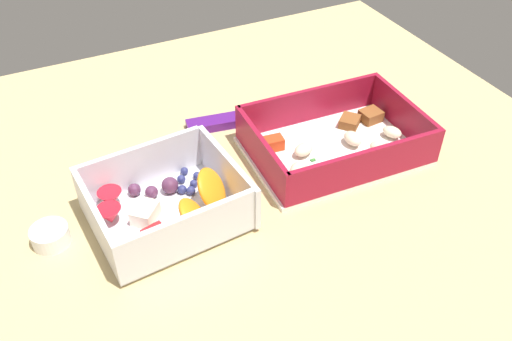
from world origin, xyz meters
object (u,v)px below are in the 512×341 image
pasta_container (334,142)px  paper_cup_liner (50,236)px  fruit_bowl (167,205)px  candy_bar (213,123)px

pasta_container → paper_cup_liner: size_ratio=5.50×
pasta_container → paper_cup_liner: bearing=-177.1°
pasta_container → fruit_bowl: (-22.55, -2.27, 0.46)cm
fruit_bowl → paper_cup_liner: size_ratio=4.23×
candy_bar → fruit_bowl: bearing=-128.5°
pasta_container → candy_bar: bearing=137.3°
pasta_container → fruit_bowl: size_ratio=1.30×
pasta_container → fruit_bowl: bearing=-171.8°
candy_bar → paper_cup_liner: (-23.12, -11.86, 0.38)cm
fruit_bowl → pasta_container: bearing=5.7°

